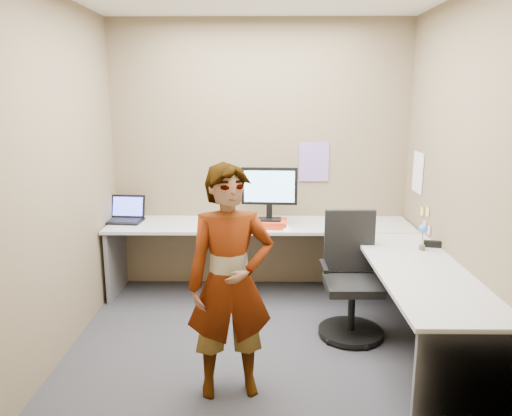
{
  "coord_description": "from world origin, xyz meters",
  "views": [
    {
      "loc": [
        0.02,
        -3.76,
        1.95
      ],
      "look_at": [
        -0.03,
        0.25,
        1.05
      ],
      "focal_mm": 35.0,
      "sensor_mm": 36.0,
      "label": 1
    }
  ],
  "objects_px": {
    "office_chair": "(351,286)",
    "desk": "(309,256)",
    "person": "(230,283)",
    "monitor": "(269,189)"
  },
  "relations": [
    {
      "from": "office_chair",
      "to": "desk",
      "type": "bearing_deg",
      "value": 140.69
    },
    {
      "from": "person",
      "to": "desk",
      "type": "bearing_deg",
      "value": 50.88
    },
    {
      "from": "monitor",
      "to": "office_chair",
      "type": "xyz_separation_m",
      "value": [
        0.67,
        -0.74,
        -0.68
      ]
    },
    {
      "from": "desk",
      "to": "person",
      "type": "relative_size",
      "value": 1.92
    },
    {
      "from": "monitor",
      "to": "office_chair",
      "type": "relative_size",
      "value": 0.53
    },
    {
      "from": "monitor",
      "to": "office_chair",
      "type": "height_order",
      "value": "monitor"
    },
    {
      "from": "monitor",
      "to": "person",
      "type": "height_order",
      "value": "person"
    },
    {
      "from": "monitor",
      "to": "office_chair",
      "type": "bearing_deg",
      "value": -44.43
    },
    {
      "from": "desk",
      "to": "person",
      "type": "distance_m",
      "value": 1.29
    },
    {
      "from": "monitor",
      "to": "person",
      "type": "bearing_deg",
      "value": -96.14
    }
  ]
}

